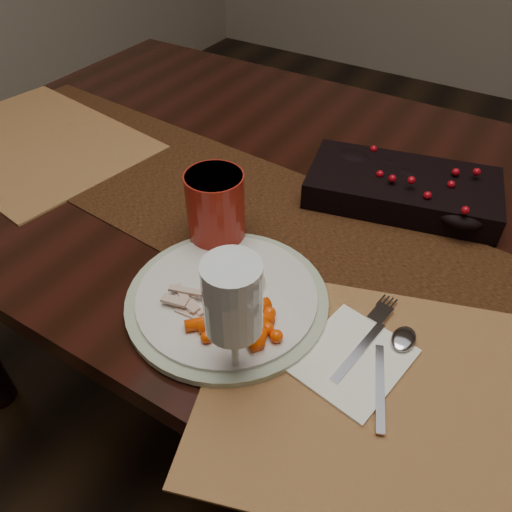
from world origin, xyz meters
The scene contains 15 objects.
floor centered at (0.00, 0.00, 0.00)m, with size 5.00×5.00×0.00m, color black.
dining_table centered at (0.00, 0.00, 0.38)m, with size 1.80×1.00×0.75m, color black.
table_runner centered at (-0.05, -0.12, 0.75)m, with size 1.63×0.34×0.00m, color #462A08.
centerpiece centered at (0.08, 0.07, 0.79)m, with size 0.34×0.17×0.07m, color black, non-canonical shape.
placemat_main centered at (0.22, -0.33, 0.75)m, with size 0.48×0.35×0.00m, color #986C54.
placemat_second centered at (-0.68, -0.14, 0.75)m, with size 0.49×0.36×0.00m, color brown.
dinner_plate centered at (-0.05, -0.31, 0.76)m, with size 0.30×0.30×0.02m, color silver.
baby_carrots centered at (0.00, -0.35, 0.78)m, with size 0.10×0.08×0.02m, color #F34605, non-canonical shape.
mashed_potatoes centered at (-0.04, -0.27, 0.79)m, with size 0.08×0.07×0.05m, color #D1C17B, non-canonical shape.
turkey_shreds centered at (-0.09, -0.36, 0.78)m, with size 0.07×0.06×0.02m, color beige, non-canonical shape.
napkin centered at (0.15, -0.32, 0.76)m, with size 0.13×0.15×0.01m, color white.
fork centered at (0.15, -0.28, 0.76)m, with size 0.02×0.16×0.00m, color silver, non-canonical shape.
spoon centered at (0.20, -0.31, 0.76)m, with size 0.03×0.16×0.00m, color silver, non-canonical shape.
red_cup centered at (-0.14, -0.21, 0.82)m, with size 0.09×0.09×0.13m, color maroon.
wine_glass centered at (0.03, -0.41, 0.85)m, with size 0.07×0.07×0.19m, color silver, non-canonical shape.
Camera 1 is at (0.25, -0.72, 1.30)m, focal length 35.00 mm.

